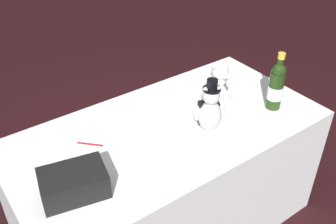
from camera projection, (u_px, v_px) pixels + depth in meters
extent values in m
plane|color=black|center=(168.00, 223.00, 2.42)|extent=(12.00, 12.00, 0.00)
cube|color=white|center=(168.00, 180.00, 2.21)|extent=(1.65, 0.83, 0.74)
ellipsoid|color=silver|center=(210.00, 116.00, 1.94)|extent=(0.12, 0.11, 0.16)
cube|color=black|center=(208.00, 112.00, 1.97)|extent=(0.12, 0.09, 0.12)
sphere|color=silver|center=(211.00, 96.00, 1.88)|extent=(0.09, 0.09, 0.09)
sphere|color=silver|center=(209.00, 93.00, 1.91)|extent=(0.04, 0.04, 0.04)
sphere|color=silver|center=(218.00, 89.00, 1.86)|extent=(0.03, 0.03, 0.03)
sphere|color=silver|center=(206.00, 90.00, 1.85)|extent=(0.03, 0.03, 0.03)
ellipsoid|color=silver|center=(222.00, 111.00, 1.96)|extent=(0.04, 0.04, 0.09)
ellipsoid|color=silver|center=(197.00, 113.00, 1.94)|extent=(0.04, 0.04, 0.09)
sphere|color=silver|center=(212.00, 117.00, 2.03)|extent=(0.05, 0.05, 0.05)
sphere|color=silver|center=(200.00, 118.00, 2.02)|extent=(0.05, 0.05, 0.05)
cylinder|color=black|center=(212.00, 89.00, 1.85)|extent=(0.09, 0.09, 0.01)
cylinder|color=black|center=(212.00, 84.00, 1.84)|extent=(0.05, 0.05, 0.05)
cone|color=white|center=(219.00, 90.00, 2.17)|extent=(0.18, 0.18, 0.15)
ellipsoid|color=white|center=(219.00, 80.00, 2.13)|extent=(0.08, 0.07, 0.07)
sphere|color=silver|center=(220.00, 72.00, 2.10)|extent=(0.10, 0.10, 0.10)
sphere|color=silver|center=(225.00, 76.00, 2.08)|extent=(0.04, 0.04, 0.04)
sphere|color=silver|center=(216.00, 67.00, 2.06)|extent=(0.04, 0.04, 0.04)
sphere|color=silver|center=(226.00, 64.00, 2.09)|extent=(0.04, 0.04, 0.04)
ellipsoid|color=silver|center=(215.00, 85.00, 2.10)|extent=(0.03, 0.03, 0.08)
ellipsoid|color=silver|center=(229.00, 80.00, 2.14)|extent=(0.03, 0.03, 0.08)
cone|color=white|center=(213.00, 80.00, 2.18)|extent=(0.14, 0.15, 0.18)
cylinder|color=#1D3311|center=(275.00, 90.00, 2.09)|extent=(0.08, 0.08, 0.22)
sphere|color=#1D3311|center=(279.00, 71.00, 2.02)|extent=(0.08, 0.08, 0.08)
cylinder|color=#1D3311|center=(281.00, 62.00, 1.99)|extent=(0.03, 0.03, 0.09)
cylinder|color=gold|center=(282.00, 56.00, 1.98)|extent=(0.04, 0.04, 0.03)
cylinder|color=white|center=(275.00, 92.00, 2.10)|extent=(0.08, 0.08, 0.08)
cylinder|color=maroon|center=(90.00, 144.00, 1.88)|extent=(0.10, 0.10, 0.01)
cone|color=silver|center=(103.00, 146.00, 1.87)|extent=(0.01, 0.01, 0.01)
cube|color=black|center=(74.00, 183.00, 1.59)|extent=(0.30, 0.23, 0.11)
cube|color=#B7B7BF|center=(61.00, 173.00, 1.64)|extent=(0.03, 0.01, 0.03)
cube|color=white|center=(150.00, 155.00, 1.81)|extent=(0.28, 0.34, 0.02)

